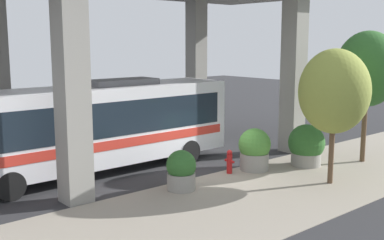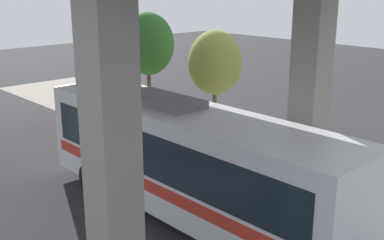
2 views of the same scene
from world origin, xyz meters
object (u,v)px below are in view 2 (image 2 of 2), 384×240
(street_tree_far, at_px, (215,63))
(planter_back, at_px, (247,157))
(planter_middle, at_px, (177,131))
(street_tree_near, at_px, (148,44))
(planter_front, at_px, (161,117))
(bus, at_px, (187,157))
(fire_hydrant, at_px, (190,147))

(street_tree_far, bearing_deg, planter_back, 57.54)
(planter_middle, xyz_separation_m, street_tree_near, (-2.16, -4.71, 3.21))
(planter_middle, relative_size, street_tree_near, 0.31)
(street_tree_far, bearing_deg, street_tree_near, -76.36)
(planter_front, distance_m, street_tree_far, 3.69)
(bus, height_order, planter_front, bus)
(bus, height_order, planter_back, bus)
(planter_front, relative_size, street_tree_far, 0.36)
(bus, height_order, planter_middle, bus)
(street_tree_near, bearing_deg, bus, 57.76)
(fire_hydrant, xyz_separation_m, street_tree_near, (-2.46, -5.86, 3.59))
(fire_hydrant, height_order, planter_middle, planter_middle)
(bus, xyz_separation_m, street_tree_near, (-6.11, -9.68, 2.06))
(fire_hydrant, relative_size, street_tree_near, 0.17)
(planter_back, xyz_separation_m, street_tree_far, (-3.02, -4.75, 2.75))
(street_tree_far, bearing_deg, bus, 39.02)
(fire_hydrant, height_order, planter_front, planter_front)
(planter_middle, distance_m, street_tree_far, 4.13)
(planter_back, height_order, street_tree_far, street_tree_far)
(bus, distance_m, fire_hydrant, 5.50)
(bus, height_order, fire_hydrant, bus)
(planter_front, height_order, planter_back, planter_front)
(planter_back, bearing_deg, planter_middle, -88.53)
(fire_hydrant, xyz_separation_m, planter_middle, (-0.30, -1.15, 0.38))
(planter_back, bearing_deg, street_tree_far, -122.46)
(planter_front, bearing_deg, planter_middle, 66.90)
(planter_middle, xyz_separation_m, street_tree_far, (-3.12, -0.75, 2.59))
(planter_middle, relative_size, planter_back, 1.20)
(planter_front, bearing_deg, street_tree_far, 145.82)
(planter_back, bearing_deg, fire_hydrant, -82.02)
(bus, relative_size, street_tree_near, 2.03)
(planter_middle, relative_size, street_tree_far, 0.35)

